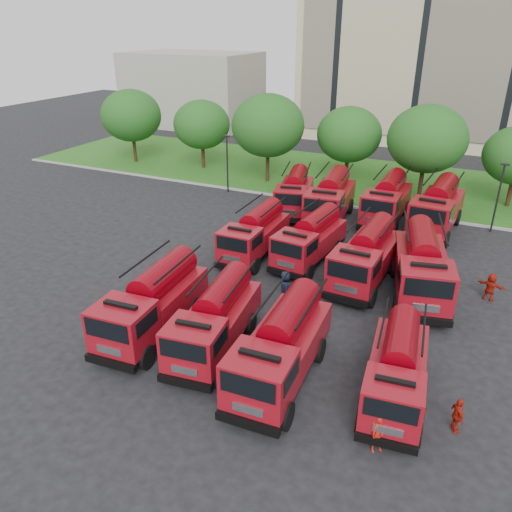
% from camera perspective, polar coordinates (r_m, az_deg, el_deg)
% --- Properties ---
extents(ground, '(140.00, 140.00, 0.00)m').
position_cam_1_polar(ground, '(27.55, -1.75, -5.53)').
color(ground, black).
rests_on(ground, ground).
extents(lawn, '(70.00, 16.00, 0.12)m').
position_cam_1_polar(lawn, '(50.26, 11.90, 8.57)').
color(lawn, '#1E5015').
rests_on(lawn, ground).
extents(curb, '(70.00, 0.30, 0.14)m').
position_cam_1_polar(curb, '(42.78, 9.19, 5.84)').
color(curb, gray).
rests_on(curb, ground).
extents(apartment_building, '(30.00, 14.18, 25.00)m').
position_cam_1_polar(apartment_building, '(69.53, 19.50, 22.73)').
color(apartment_building, '#B8AF89').
rests_on(apartment_building, ground).
extents(side_building, '(18.00, 12.00, 10.00)m').
position_cam_1_polar(side_building, '(77.31, -7.21, 18.41)').
color(side_building, gray).
rests_on(side_building, ground).
extents(tree_0, '(6.30, 6.30, 7.70)m').
position_cam_1_polar(tree_0, '(56.09, -14.08, 15.30)').
color(tree_0, '#382314').
rests_on(tree_0, ground).
extents(tree_1, '(5.71, 5.71, 6.98)m').
position_cam_1_polar(tree_1, '(52.43, -6.23, 14.70)').
color(tree_1, '#382314').
rests_on(tree_1, ground).
extents(tree_2, '(6.72, 6.72, 8.22)m').
position_cam_1_polar(tree_2, '(47.32, 1.37, 14.68)').
color(tree_2, '#382314').
rests_on(tree_2, ground).
extents(tree_3, '(5.88, 5.88, 7.19)m').
position_cam_1_polar(tree_3, '(47.49, 10.60, 13.48)').
color(tree_3, '#382314').
rests_on(tree_3, ground).
extents(tree_4, '(6.55, 6.55, 8.01)m').
position_cam_1_polar(tree_4, '(44.68, 18.98, 12.53)').
color(tree_4, '#382314').
rests_on(tree_4, ground).
extents(lamp_post_0, '(0.60, 0.25, 5.11)m').
position_cam_1_polar(lamp_post_0, '(44.95, -3.31, 10.85)').
color(lamp_post_0, black).
rests_on(lamp_post_0, ground).
extents(lamp_post_1, '(0.60, 0.25, 5.11)m').
position_cam_1_polar(lamp_post_1, '(39.85, 25.98, 6.40)').
color(lamp_post_1, black).
rests_on(lamp_post_1, ground).
extents(fire_truck_0, '(3.11, 7.51, 3.34)m').
position_cam_1_polar(fire_truck_0, '(24.94, -11.69, -5.19)').
color(fire_truck_0, black).
rests_on(fire_truck_0, ground).
extents(fire_truck_1, '(3.24, 7.19, 3.16)m').
position_cam_1_polar(fire_truck_1, '(23.37, -4.67, -7.22)').
color(fire_truck_1, black).
rests_on(fire_truck_1, ground).
extents(fire_truck_2, '(2.97, 7.45, 3.34)m').
position_cam_1_polar(fire_truck_2, '(21.41, 2.92, -10.27)').
color(fire_truck_2, black).
rests_on(fire_truck_2, ground).
extents(fire_truck_3, '(2.86, 6.57, 2.90)m').
position_cam_1_polar(fire_truck_3, '(21.29, 15.80, -12.35)').
color(fire_truck_3, black).
rests_on(fire_truck_3, ground).
extents(fire_truck_4, '(2.60, 6.87, 3.11)m').
position_cam_1_polar(fire_truck_4, '(32.53, -0.11, 2.63)').
color(fire_truck_4, black).
rests_on(fire_truck_4, ground).
extents(fire_truck_5, '(3.02, 7.02, 3.10)m').
position_cam_1_polar(fire_truck_5, '(31.88, 6.22, 1.98)').
color(fire_truck_5, black).
rests_on(fire_truck_5, ground).
extents(fire_truck_6, '(2.97, 7.47, 3.35)m').
position_cam_1_polar(fire_truck_6, '(29.78, 12.47, 0.01)').
color(fire_truck_6, black).
rests_on(fire_truck_6, ground).
extents(fire_truck_7, '(4.30, 8.22, 3.56)m').
position_cam_1_polar(fire_truck_7, '(29.16, 18.40, -1.08)').
color(fire_truck_7, black).
rests_on(fire_truck_7, ground).
extents(fire_truck_8, '(4.01, 7.40, 3.20)m').
position_cam_1_polar(fire_truck_8, '(40.36, 4.43, 7.22)').
color(fire_truck_8, black).
rests_on(fire_truck_8, ground).
extents(fire_truck_9, '(3.50, 8.02, 3.54)m').
position_cam_1_polar(fire_truck_9, '(38.85, 8.51, 6.55)').
color(fire_truck_9, black).
rests_on(fire_truck_9, ground).
extents(fire_truck_10, '(2.79, 7.52, 3.41)m').
position_cam_1_polar(fire_truck_10, '(39.58, 14.74, 6.24)').
color(fire_truck_10, black).
rests_on(fire_truck_10, ground).
extents(fire_truck_11, '(3.31, 8.04, 3.58)m').
position_cam_1_polar(fire_truck_11, '(38.72, 20.01, 5.23)').
color(fire_truck_11, black).
rests_on(fire_truck_11, ground).
extents(firefighter_0, '(0.72, 0.70, 1.59)m').
position_cam_1_polar(firefighter_0, '(19.94, 13.60, -20.74)').
color(firefighter_0, '#A5190C').
rests_on(firefighter_0, ground).
extents(firefighter_1, '(0.90, 0.66, 1.65)m').
position_cam_1_polar(firefighter_1, '(22.66, -5.82, -13.42)').
color(firefighter_1, '#A5190C').
rests_on(firefighter_1, ground).
extents(firefighter_2, '(0.87, 1.01, 1.50)m').
position_cam_1_polar(firefighter_2, '(21.48, 21.69, -18.07)').
color(firefighter_2, '#A5190C').
rests_on(firefighter_2, ground).
extents(firefighter_3, '(1.26, 0.70, 1.90)m').
position_cam_1_polar(firefighter_3, '(24.90, 16.75, -10.49)').
color(firefighter_3, black).
rests_on(firefighter_3, ground).
extents(firefighter_4, '(1.02, 1.15, 1.98)m').
position_cam_1_polar(firefighter_4, '(27.62, 3.32, -5.48)').
color(firefighter_4, black).
rests_on(firefighter_4, ground).
extents(firefighter_5, '(1.63, 1.04, 1.62)m').
position_cam_1_polar(firefighter_5, '(30.83, 24.95, -4.54)').
color(firefighter_5, '#A5190C').
rests_on(firefighter_5, ground).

